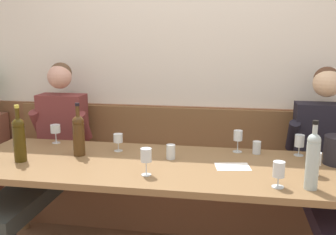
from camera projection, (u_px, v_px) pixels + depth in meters
The scene contains 19 objects.
room_wall_back at pixel (191, 52), 3.21m from camera, with size 6.80×0.08×2.80m, color silver.
wood_wainscot_panel at pixel (189, 160), 3.35m from camera, with size 6.80×0.03×0.95m, color brown.
wall_bench at pixel (186, 190), 3.19m from camera, with size 2.99×0.42×0.94m.
dining_table at pixel (173, 174), 2.45m from camera, with size 2.69×0.85×0.74m.
person_center_left_seat at pixel (44, 157), 2.93m from camera, with size 0.49×1.26×1.32m.
person_center_right_seat at pixel (332, 174), 2.58m from camera, with size 0.52×1.27×1.31m.
wine_bottle_amber_mid at pixel (313, 159), 2.01m from camera, with size 0.07×0.07×0.37m.
wine_bottle_clear_water at pixel (19, 138), 2.46m from camera, with size 0.08×0.08×0.37m.
wine_bottle_green_tall at pixel (79, 134), 2.59m from camera, with size 0.08×0.08×0.36m.
wine_glass_mid_right at pixel (314, 159), 2.22m from camera, with size 0.08×0.08×0.14m.
wine_glass_right_end at pixel (55, 129), 2.90m from camera, with size 0.07×0.07×0.14m.
wine_glass_center_rear at pixel (146, 156), 2.22m from camera, with size 0.07×0.07×0.16m.
wine_glass_by_bottle at pixel (238, 137), 2.67m from camera, with size 0.06×0.06×0.15m.
wine_glass_left_end at pixel (279, 171), 2.04m from camera, with size 0.07×0.07×0.14m.
wine_glass_center_front at pixel (299, 142), 2.59m from camera, with size 0.06×0.06×0.14m.
wine_glass_near_bucket at pixel (118, 139), 2.70m from camera, with size 0.07×0.07×0.12m.
water_tumbler_center at pixel (257, 148), 2.64m from camera, with size 0.06×0.06×0.09m, color silver.
water_tumbler_right at pixel (171, 152), 2.53m from camera, with size 0.06×0.06×0.10m, color silver.
tasting_sheet_left_guest at pixel (233, 167), 2.38m from camera, with size 0.21×0.15×0.00m, color white.
Camera 1 is at (0.37, -2.15, 1.53)m, focal length 41.23 mm.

